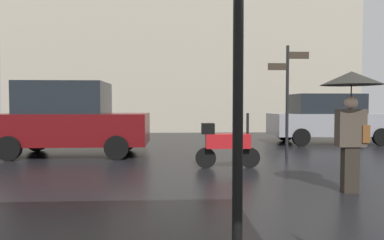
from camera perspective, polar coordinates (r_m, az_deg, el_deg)
name	(u,v)px	position (r m, az deg, el deg)	size (l,w,h in m)	color
pedestrian_with_umbrella	(351,98)	(6.23, 24.23, 3.23)	(0.96, 0.96, 1.95)	#2A241E
parked_scooter	(226,143)	(8.00, 5.43, -3.75)	(1.45, 0.32, 1.23)	black
parked_car_left	(71,119)	(10.57, -18.92, 0.15)	(4.18, 2.06, 2.06)	#590C0F
parked_car_right	(329,118)	(14.06, 21.11, 0.24)	(4.37, 1.94, 1.82)	gray
street_signpost	(288,90)	(9.68, 15.09, 4.62)	(1.08, 0.08, 2.97)	black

